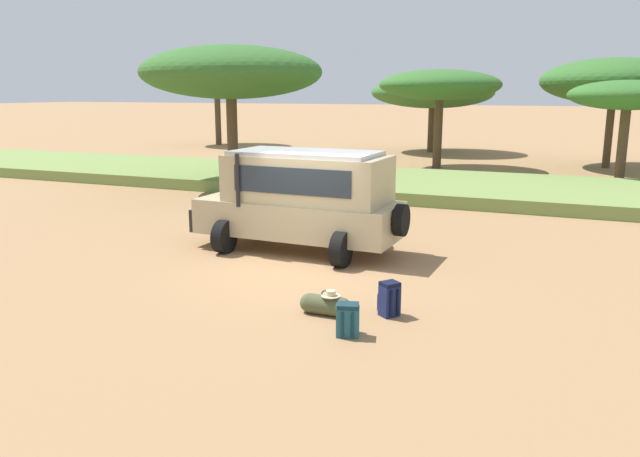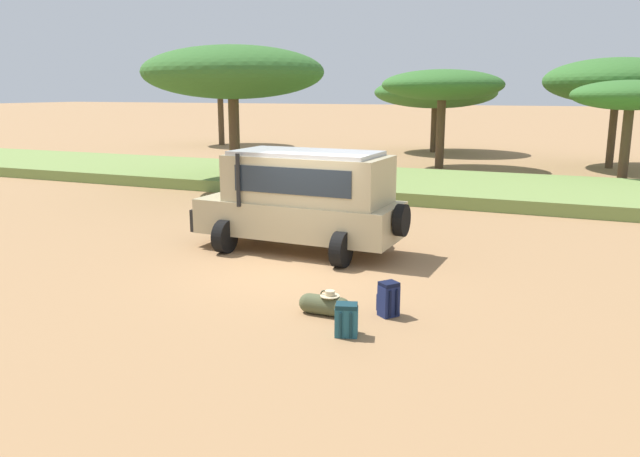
% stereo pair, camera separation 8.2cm
% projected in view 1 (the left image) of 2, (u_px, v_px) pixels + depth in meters
% --- Properties ---
extents(ground_plane, '(320.00, 320.00, 0.00)m').
position_uv_depth(ground_plane, '(297.00, 269.00, 13.67)').
color(ground_plane, '#9E754C').
extents(grass_bank, '(120.00, 7.00, 0.44)m').
position_uv_depth(grass_bank, '(423.00, 185.00, 24.33)').
color(grass_bank, olive).
rests_on(grass_bank, ground_plane).
extents(safari_vehicle, '(5.38, 2.83, 2.44)m').
position_uv_depth(safari_vehicle, '(302.00, 198.00, 15.02)').
color(safari_vehicle, tan).
rests_on(safari_vehicle, ground_plane).
extents(backpack_beside_front_wheel, '(0.43, 0.42, 0.61)m').
position_uv_depth(backpack_beside_front_wheel, '(389.00, 299.00, 10.82)').
color(backpack_beside_front_wheel, navy).
rests_on(backpack_beside_front_wheel, ground_plane).
extents(backpack_cluster_center, '(0.42, 0.42, 0.54)m').
position_uv_depth(backpack_cluster_center, '(348.00, 320.00, 9.94)').
color(backpack_cluster_center, '#235B6B').
rests_on(backpack_cluster_center, ground_plane).
extents(duffel_bag_low_black_case, '(0.96, 0.35, 0.45)m').
position_uv_depth(duffel_bag_low_black_case, '(326.00, 305.00, 10.88)').
color(duffel_bag_low_black_case, '#4C5133').
rests_on(duffel_bag_low_black_case, ground_plane).
extents(acacia_tree_far_left, '(6.13, 5.64, 5.37)m').
position_uv_depth(acacia_tree_far_left, '(217.00, 82.00, 44.01)').
color(acacia_tree_far_left, brown).
rests_on(acacia_tree_far_left, ground_plane).
extents(acacia_tree_left_mid, '(7.00, 6.30, 5.50)m').
position_uv_depth(acacia_tree_left_mid, '(230.00, 73.00, 23.36)').
color(acacia_tree_left_mid, brown).
rests_on(acacia_tree_left_mid, ground_plane).
extents(acacia_tree_centre_back, '(7.64, 6.96, 4.68)m').
position_uv_depth(acacia_tree_centre_back, '(432.00, 93.00, 38.92)').
color(acacia_tree_centre_back, brown).
rests_on(acacia_tree_centre_back, ground_plane).
extents(acacia_tree_right_mid, '(5.98, 5.65, 4.86)m').
position_uv_depth(acacia_tree_right_mid, '(440.00, 85.00, 30.66)').
color(acacia_tree_right_mid, brown).
rests_on(acacia_tree_right_mid, ground_plane).
extents(acacia_tree_far_right, '(7.03, 7.67, 5.42)m').
position_uv_depth(acacia_tree_far_right, '(614.00, 81.00, 30.69)').
color(acacia_tree_far_right, brown).
rests_on(acacia_tree_far_right, ground_plane).
extents(acacia_tree_distant_right, '(4.65, 4.18, 4.26)m').
position_uv_depth(acacia_tree_distant_right, '(628.00, 96.00, 25.27)').
color(acacia_tree_distant_right, brown).
rests_on(acacia_tree_distant_right, ground_plane).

